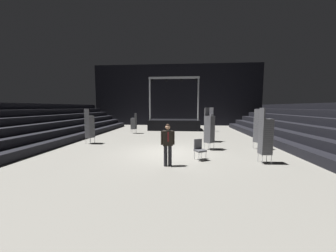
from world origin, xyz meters
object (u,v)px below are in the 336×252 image
(chair_stack_mid_left, at_px, (209,129))
(chair_stack_mid_centre, at_px, (209,125))
(stage_riser, at_px, (174,124))
(chair_stack_rear_left, at_px, (266,136))
(chair_stack_front_left, at_px, (259,129))
(chair_stack_front_right, at_px, (90,126))
(man_with_tie, at_px, (168,142))
(chair_stack_mid_right, at_px, (134,123))
(loose_chair_near_man, at_px, (199,148))

(chair_stack_mid_left, relative_size, chair_stack_mid_centre, 1.00)
(stage_riser, distance_m, chair_stack_rear_left, 12.48)
(chair_stack_mid_left, bearing_deg, chair_stack_front_left, 140.40)
(chair_stack_front_left, distance_m, chair_stack_front_right, 10.53)
(man_with_tie, bearing_deg, chair_stack_front_right, -50.50)
(chair_stack_mid_right, relative_size, chair_stack_mid_centre, 0.79)
(stage_riser, bearing_deg, chair_stack_mid_centre, -67.94)
(man_with_tie, distance_m, chair_stack_front_left, 6.08)
(chair_stack_front_left, relative_size, loose_chair_near_man, 2.44)
(chair_stack_mid_right, distance_m, chair_stack_mid_centre, 7.29)
(chair_stack_mid_right, bearing_deg, chair_stack_mid_left, -128.53)
(chair_stack_front_left, height_order, loose_chair_near_man, chair_stack_front_left)
(stage_riser, height_order, chair_stack_rear_left, stage_riser)
(chair_stack_mid_right, height_order, loose_chair_near_man, chair_stack_mid_right)
(chair_stack_mid_left, distance_m, chair_stack_rear_left, 3.17)
(chair_stack_front_right, relative_size, chair_stack_mid_centre, 0.96)
(stage_riser, distance_m, loose_chair_near_man, 11.47)
(man_with_tie, height_order, chair_stack_mid_right, chair_stack_mid_right)
(chair_stack_mid_left, height_order, loose_chair_near_man, chair_stack_mid_left)
(chair_stack_front_right, distance_m, chair_stack_mid_right, 5.19)
(stage_riser, bearing_deg, chair_stack_mid_left, -75.21)
(chair_stack_rear_left, bearing_deg, chair_stack_mid_centre, -164.20)
(chair_stack_front_right, distance_m, loose_chair_near_man, 7.64)
(man_with_tie, distance_m, chair_stack_rear_left, 4.20)
(chair_stack_front_left, xyz_separation_m, chair_stack_rear_left, (-0.83, -2.77, 0.04))
(chair_stack_front_left, xyz_separation_m, loose_chair_near_man, (-3.59, -2.46, -0.62))
(chair_stack_mid_right, bearing_deg, loose_chair_near_man, -140.59)
(chair_stack_mid_left, bearing_deg, chair_stack_rear_left, 83.48)
(stage_riser, distance_m, chair_stack_mid_centre, 7.37)
(chair_stack_mid_right, height_order, chair_stack_mid_centre, chair_stack_mid_centre)
(loose_chair_near_man, bearing_deg, chair_stack_rear_left, 144.81)
(stage_riser, relative_size, chair_stack_rear_left, 2.27)
(chair_stack_mid_left, xyz_separation_m, chair_stack_rear_left, (2.03, -2.44, 0.00))
(man_with_tie, xyz_separation_m, chair_stack_front_right, (-5.54, 4.25, 0.16))
(man_with_tie, bearing_deg, loose_chair_near_man, -155.70)
(chair_stack_mid_left, distance_m, chair_stack_mid_centre, 2.42)
(man_with_tie, height_order, chair_stack_mid_centre, chair_stack_mid_centre)
(stage_riser, height_order, loose_chair_near_man, stage_riser)
(chair_stack_mid_left, relative_size, loose_chair_near_man, 2.53)
(chair_stack_mid_left, bearing_deg, stage_riser, -121.46)
(stage_riser, bearing_deg, chair_stack_front_left, -59.22)
(man_with_tie, bearing_deg, chair_stack_mid_centre, -126.58)
(stage_riser, relative_size, chair_stack_front_left, 2.35)
(stage_riser, height_order, chair_stack_mid_right, stage_riser)
(chair_stack_front_left, bearing_deg, man_with_tie, -78.15)
(chair_stack_front_right, xyz_separation_m, loose_chair_near_man, (6.91, -3.21, -0.62))
(chair_stack_mid_right, bearing_deg, chair_stack_rear_left, -129.97)
(man_with_tie, bearing_deg, chair_stack_mid_right, -79.94)
(stage_riser, xyz_separation_m, man_with_tie, (0.33, -12.38, 0.36))
(chair_stack_rear_left, bearing_deg, man_with_tie, -83.45)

